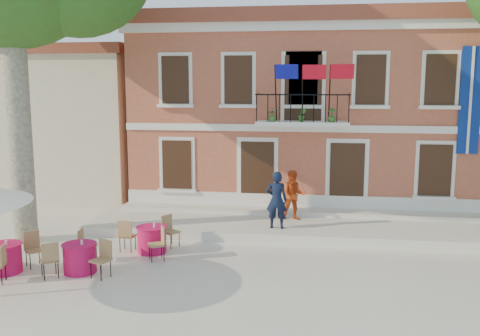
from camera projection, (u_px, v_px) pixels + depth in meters
name	position (u px, v px, depth m)	size (l,w,h in m)	color
ground	(217.00, 273.00, 13.90)	(90.00, 90.00, 0.00)	beige
main_building	(305.00, 109.00, 22.78)	(13.50, 9.59, 7.50)	#BE5B44
neighbor_west	(63.00, 118.00, 25.47)	(9.40, 9.40, 6.40)	beige
terrace	(299.00, 226.00, 17.89)	(14.00, 3.40, 0.30)	silver
pedestrian_navy	(277.00, 200.00, 16.95)	(0.67, 0.44, 1.84)	black
pedestrian_orange	(293.00, 195.00, 18.00)	(0.82, 0.64, 1.69)	#C24116
cafe_table_0	(80.00, 256.00, 13.89)	(1.86, 1.73, 0.95)	#CF1359
cafe_table_1	(5.00, 257.00, 13.87)	(1.80, 1.82, 0.95)	#CF1359
cafe_table_3	(152.00, 238.00, 15.53)	(1.66, 1.87, 0.95)	#CF1359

